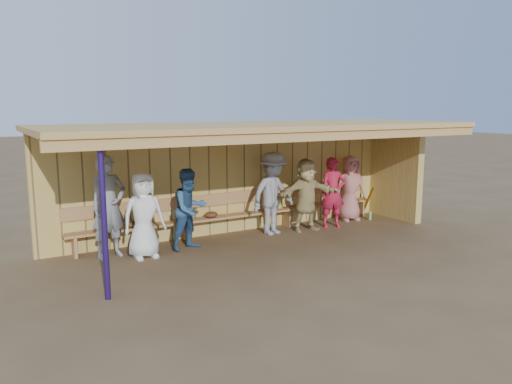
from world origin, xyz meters
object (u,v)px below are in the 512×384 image
Objects in this scene: player_e at (273,193)px; player_h at (350,188)px; player_g at (333,193)px; player_c at (190,209)px; player_a at (109,207)px; player_f at (306,195)px; bench at (239,210)px; player_b at (144,215)px.

player_h is at bearing -10.17° from player_e.
player_g is 1.01× the size of player_h.
player_c is at bearing -164.87° from player_h.
player_a is at bearing 164.66° from player_e.
player_a is at bearing -168.50° from player_h.
player_c is 0.99× the size of player_h.
player_a is 5.19m from player_g.
player_e is 1.10× the size of player_f.
bench is (-1.43, 0.62, -0.31)m from player_f.
player_a is 3.06m from bench.
player_h reaches higher than bench.
player_h is at bearing -16.04° from player_a.
bench is at bearing 127.51° from player_e.
player_e is (3.61, -0.08, -0.05)m from player_a.
player_c is 0.97× the size of player_f.
bench is (2.45, 0.77, -0.29)m from player_b.
player_a is 1.06× the size of player_e.
player_c is 4.49m from player_h.
player_c is (1.53, -0.27, -0.16)m from player_a.
player_f reaches higher than player_g.
player_g is (5.18, -0.25, -0.15)m from player_a.
player_a is 3.61m from player_e.
player_a reaches higher than player_c.
player_e is 0.87m from bench.
player_h is at bearing 13.95° from player_f.
player_c is 3.66m from player_g.
player_h reaches higher than player_c.
player_h is at bearing 40.12° from player_g.
player_c reaches higher than bench.
player_h reaches higher than player_b.
player_b is 4.64m from player_g.
player_b is 0.98× the size of player_g.
player_h is (0.82, 0.32, -0.01)m from player_g.
player_f is at bearing -163.40° from player_g.
player_b is at bearing -159.85° from player_g.
player_e is 1.13× the size of player_h.
player_a is 6.01m from player_h.
player_h is 3.03m from bench.
player_e is at bearing 173.83° from player_f.
bench is at bearing 15.24° from player_b.
player_e is 0.84m from player_f.
player_h is at bearing 2.50° from player_b.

